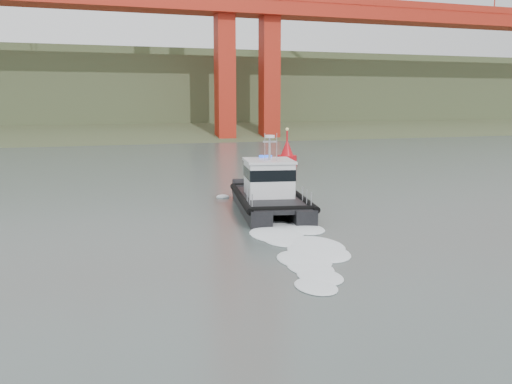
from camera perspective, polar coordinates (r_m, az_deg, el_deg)
ground at (r=22.13m, az=5.63°, el=-8.72°), size 400.00×400.00×0.00m
headlands at (r=144.89m, az=-15.68°, el=8.89°), size 500.00×105.36×27.12m
patrol_boat at (r=35.24m, az=1.36°, el=0.06°), size 5.50×10.51×4.86m
nav_buoy at (r=59.59m, az=3.11°, el=3.66°), size 2.04×2.04×4.24m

